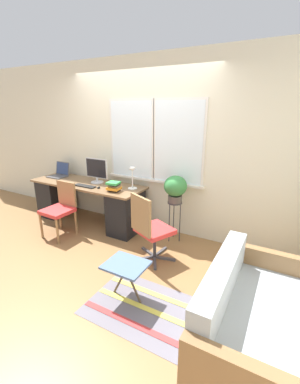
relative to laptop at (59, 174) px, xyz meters
name	(u,v)px	position (x,y,z in m)	size (l,w,h in m)	color
ground_plane	(117,241)	(1.59, -0.42, -0.78)	(14.00, 14.00, 0.00)	olive
wall_back_with_window	(142,146)	(1.61, 0.32, 0.57)	(9.00, 0.12, 2.70)	beige
desk	(88,201)	(0.75, -0.09, -0.39)	(2.07, 0.67, 0.72)	brown
laptop	(59,174)	(0.00, 0.00, 0.00)	(0.32, 0.30, 0.26)	#4C4C51
monitor	(97,171)	(0.89, 0.02, 0.16)	(0.43, 0.22, 0.42)	silver
keyboard	(85,186)	(0.87, -0.26, -0.05)	(0.39, 0.11, 0.02)	black
mouse	(99,188)	(1.13, -0.23, -0.04)	(0.04, 0.06, 0.03)	black
desk_lamp	(132,175)	(1.61, 0.02, 0.16)	(0.15, 0.15, 0.36)	white
book_stack	(114,186)	(1.43, -0.22, 0.02)	(0.21, 0.19, 0.14)	black
desk_chair_wooden	(60,207)	(0.69, -0.66, -0.32)	(0.44, 0.45, 0.84)	olive
office_chair_swivel	(150,228)	(2.29, -0.62, -0.31)	(0.57, 0.59, 0.93)	#47474C
couch_loveseat	(253,326)	(3.68, -1.42, -0.50)	(0.79, 1.40, 0.77)	#9EA8B2
plant_stand	(175,208)	(2.34, 0.03, -0.25)	(0.22, 0.22, 0.63)	#333338
potted_plant	(175,187)	(2.34, 0.03, 0.07)	(0.34, 0.34, 0.39)	#514C47
floor_rug_striped	(143,307)	(2.65, -1.42, -0.77)	(1.12, 0.80, 0.01)	slate
folding_stool	(126,267)	(2.42, -1.38, -0.40)	(0.43, 0.36, 0.42)	slate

